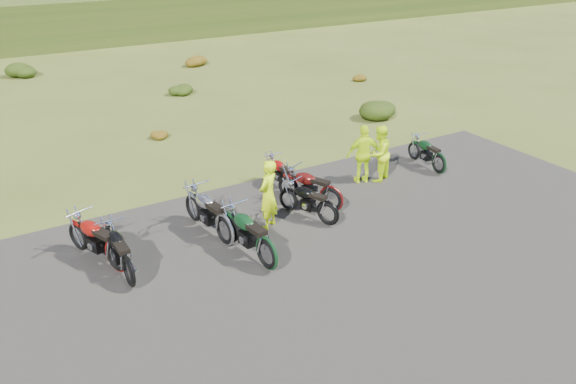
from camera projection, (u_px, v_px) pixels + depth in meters
ground at (297, 246)px, 13.82m from camera, size 300.00×300.00×0.00m
gravel_pad at (345, 286)px, 12.27m from camera, size 20.00×12.00×0.04m
hill_slope at (18, 11)px, 52.65m from camera, size 300.00×45.97×9.37m
shrub_3 at (22, 68)px, 29.10m from camera, size 1.56×1.56×0.92m
shrub_4 at (157, 133)px, 20.68m from camera, size 0.77×0.77×0.45m
shrub_5 at (180, 88)px, 26.11m from camera, size 1.03×1.03×0.61m
shrub_6 at (195, 59)px, 31.53m from camera, size 1.30×1.30×0.77m
shrub_7 at (379, 106)px, 22.97m from camera, size 1.56×1.56×0.92m
shrub_8 at (357, 76)px, 28.53m from camera, size 0.77×0.77×0.45m
motorcycle_0 at (131, 287)px, 12.25m from camera, size 0.74×2.11×1.10m
motorcycle_1 at (119, 272)px, 12.76m from camera, size 1.48×2.34×1.16m
motorcycle_2 at (267, 270)px, 12.86m from camera, size 1.05×2.37×1.20m
motorcycle_3 at (226, 245)px, 13.84m from camera, size 1.05×2.38×1.21m
motorcycle_4 at (331, 212)px, 15.47m from camera, size 1.55×2.21×1.11m
motorcycle_5 at (327, 226)px, 14.74m from camera, size 1.31×2.06×1.03m
motorcycle_6 at (291, 196)px, 16.37m from camera, size 0.64×1.86×0.97m
motorcycle_7 at (438, 174)px, 17.82m from camera, size 0.80×1.95×1.00m
person_middle at (268, 196)px, 14.26m from camera, size 0.81×0.74×1.85m
person_right_a at (379, 154)px, 16.98m from camera, size 1.04×0.93×1.75m
person_right_b at (364, 155)px, 16.85m from camera, size 1.14×0.74×1.81m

